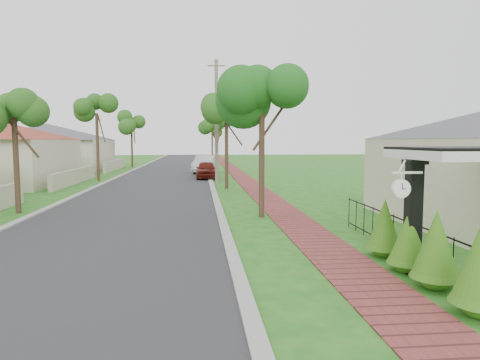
{
  "coord_description": "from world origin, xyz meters",
  "views": [
    {
      "loc": [
        -0.17,
        -9.96,
        2.92
      ],
      "look_at": [
        1.31,
        5.44,
        1.5
      ],
      "focal_mm": 32.0,
      "sensor_mm": 36.0,
      "label": 1
    }
  ],
  "objects_px": {
    "porch_post": "(413,222)",
    "station_clock": "(401,187)",
    "parked_car_red": "(207,170)",
    "utility_pole": "(217,122)",
    "parked_car_white": "(205,164)",
    "near_tree": "(262,99)"
  },
  "relations": [
    {
      "from": "parked_car_red",
      "to": "parked_car_white",
      "type": "distance_m",
      "value": 5.67
    },
    {
      "from": "parked_car_red",
      "to": "utility_pole",
      "type": "xyz_separation_m",
      "value": [
        0.62,
        -4.19,
        3.53
      ]
    },
    {
      "from": "parked_car_white",
      "to": "near_tree",
      "type": "xyz_separation_m",
      "value": [
        1.8,
        -22.67,
        3.7
      ]
    },
    {
      "from": "utility_pole",
      "to": "parked_car_white",
      "type": "bearing_deg",
      "value": 93.59
    },
    {
      "from": "porch_post",
      "to": "parked_car_red",
      "type": "xyz_separation_m",
      "value": [
        -4.15,
        24.12,
        -0.45
      ]
    },
    {
      "from": "porch_post",
      "to": "parked_car_red",
      "type": "distance_m",
      "value": 24.48
    },
    {
      "from": "porch_post",
      "to": "parked_car_red",
      "type": "bearing_deg",
      "value": 99.76
    },
    {
      "from": "parked_car_red",
      "to": "parked_car_white",
      "type": "xyz_separation_m",
      "value": [
        0.0,
        5.67,
        0.12
      ]
    },
    {
      "from": "porch_post",
      "to": "station_clock",
      "type": "distance_m",
      "value": 1.04
    },
    {
      "from": "parked_car_white",
      "to": "station_clock",
      "type": "distance_m",
      "value": 30.43
    },
    {
      "from": "parked_car_red",
      "to": "utility_pole",
      "type": "height_order",
      "value": "utility_pole"
    },
    {
      "from": "parked_car_white",
      "to": "near_tree",
      "type": "relative_size",
      "value": 0.85
    },
    {
      "from": "porch_post",
      "to": "parked_car_red",
      "type": "relative_size",
      "value": 0.64
    },
    {
      "from": "porch_post",
      "to": "station_clock",
      "type": "xyz_separation_m",
      "value": [
        -0.49,
        -0.4,
        0.83
      ]
    },
    {
      "from": "utility_pole",
      "to": "parked_car_red",
      "type": "bearing_deg",
      "value": 98.39
    },
    {
      "from": "parked_car_red",
      "to": "near_tree",
      "type": "height_order",
      "value": "near_tree"
    },
    {
      "from": "porch_post",
      "to": "station_clock",
      "type": "bearing_deg",
      "value": -140.75
    },
    {
      "from": "parked_car_white",
      "to": "utility_pole",
      "type": "bearing_deg",
      "value": -75.01
    },
    {
      "from": "utility_pole",
      "to": "station_clock",
      "type": "height_order",
      "value": "utility_pole"
    },
    {
      "from": "porch_post",
      "to": "near_tree",
      "type": "bearing_deg",
      "value": 108.27
    },
    {
      "from": "near_tree",
      "to": "parked_car_red",
      "type": "bearing_deg",
      "value": 96.04
    },
    {
      "from": "parked_car_red",
      "to": "parked_car_white",
      "type": "bearing_deg",
      "value": 90.32
    }
  ]
}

